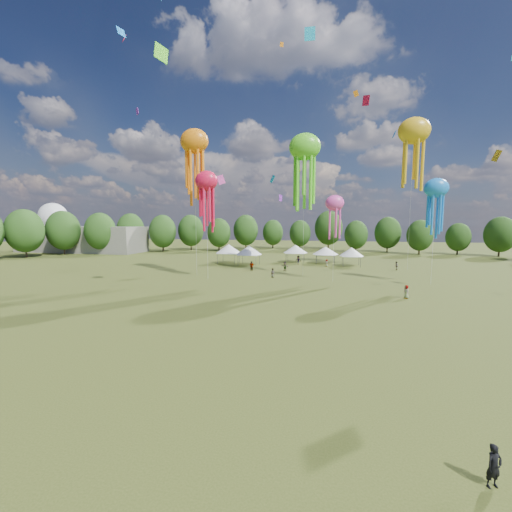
# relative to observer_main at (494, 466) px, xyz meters

# --- Properties ---
(ground) EXTENTS (300.00, 300.00, 0.00)m
(ground) POSITION_rel_observer_main_xyz_m (-9.27, 3.41, -0.78)
(ground) COLOR #384416
(ground) RESTS_ON ground
(observer_main) EXTENTS (0.67, 0.57, 1.56)m
(observer_main) POSITION_rel_observer_main_xyz_m (0.00, 0.00, 0.00)
(observer_main) COLOR black
(observer_main) RESTS_ON ground
(spectator_near) EXTENTS (0.98, 0.97, 1.60)m
(spectator_near) POSITION_rel_observer_main_xyz_m (-14.27, 40.55, 0.02)
(spectator_near) COLOR gray
(spectator_near) RESTS_ON ground
(spectators_far) EXTENTS (28.65, 30.30, 1.92)m
(spectators_far) POSITION_rel_observer_main_xyz_m (-8.49, 50.38, 0.11)
(spectators_far) COLOR gray
(spectators_far) RESTS_ON ground
(festival_tents) EXTENTS (32.35, 12.46, 4.36)m
(festival_tents) POSITION_rel_observer_main_xyz_m (-14.44, 58.99, 2.39)
(festival_tents) COLOR #47474C
(festival_tents) RESTS_ON ground
(show_kites) EXTENTS (43.31, 21.74, 29.13)m
(show_kites) POSITION_rel_observer_main_xyz_m (-5.90, 46.03, 18.97)
(show_kites) COLOR #EE1540
(show_kites) RESTS_ON ground
(small_kites) EXTENTS (72.80, 52.04, 45.12)m
(small_kites) POSITION_rel_observer_main_xyz_m (-8.06, 46.05, 29.77)
(small_kites) COLOR #EE1540
(small_kites) RESTS_ON ground
(treeline) EXTENTS (201.57, 95.24, 13.43)m
(treeline) POSITION_rel_observer_main_xyz_m (-13.13, 65.93, 5.77)
(treeline) COLOR #38281C
(treeline) RESTS_ON ground
(hangar) EXTENTS (40.00, 12.00, 8.00)m
(hangar) POSITION_rel_observer_main_xyz_m (-81.27, 75.41, 3.22)
(hangar) COLOR gray
(hangar) RESTS_ON ground
(radome) EXTENTS (9.00, 9.00, 16.00)m
(radome) POSITION_rel_observer_main_xyz_m (-97.27, 81.41, 9.21)
(radome) COLOR white
(radome) RESTS_ON ground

